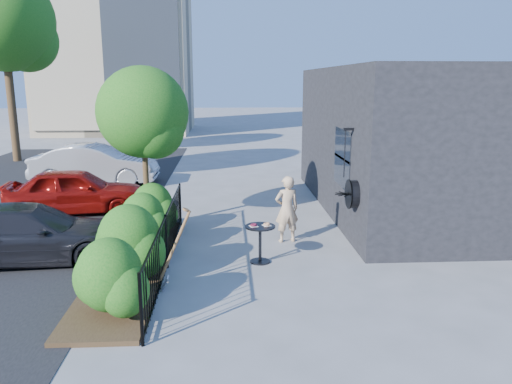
{
  "coord_description": "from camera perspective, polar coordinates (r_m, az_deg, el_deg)",
  "views": [
    {
      "loc": [
        -0.28,
        -9.44,
        3.64
      ],
      "look_at": [
        0.35,
        1.45,
        1.2
      ],
      "focal_mm": 35.0,
      "sensor_mm": 36.0,
      "label": 1
    }
  ],
  "objects": [
    {
      "name": "patio_tree",
      "position": [
        12.38,
        -12.52,
        8.26
      ],
      "size": [
        2.2,
        2.2,
        3.94
      ],
      "color": "#3F2B19",
      "rests_on": "ground"
    },
    {
      "name": "planting_bed",
      "position": [
        10.28,
        -14.0,
        -8.28
      ],
      "size": [
        1.3,
        6.0,
        0.08
      ],
      "primitive_type": "cube",
      "color": "#382616",
      "rests_on": "ground"
    },
    {
      "name": "fence",
      "position": [
        10.0,
        -10.2,
        -5.53
      ],
      "size": [
        0.05,
        6.05,
        1.1
      ],
      "color": "black",
      "rests_on": "ground"
    },
    {
      "name": "cafe_table",
      "position": [
        10.16,
        0.47,
        -5.18
      ],
      "size": [
        0.62,
        0.62,
        0.83
      ],
      "rotation": [
        0.0,
        0.0,
        0.34
      ],
      "color": "black",
      "rests_on": "ground"
    },
    {
      "name": "car_darkgrey",
      "position": [
        11.25,
        -24.52,
        -4.32
      ],
      "size": [
        4.2,
        2.07,
        1.17
      ],
      "primitive_type": "imported",
      "rotation": [
        0.0,
        0.0,
        1.68
      ],
      "color": "black",
      "rests_on": "ground"
    },
    {
      "name": "shovel",
      "position": [
        8.93,
        -9.49,
        -6.99
      ],
      "size": [
        0.61,
        0.2,
        1.54
      ],
      "color": "brown",
      "rests_on": "ground"
    },
    {
      "name": "car_silver",
      "position": [
        18.71,
        -17.89,
        3.02
      ],
      "size": [
        4.37,
        1.57,
        1.44
      ],
      "primitive_type": "imported",
      "rotation": [
        0.0,
        0.0,
        1.56
      ],
      "color": "#A7A7AB",
      "rests_on": "ground"
    },
    {
      "name": "street_tree_far",
      "position": [
        25.41,
        -26.8,
        16.47
      ],
      "size": [
        4.4,
        4.4,
        8.28
      ],
      "color": "#3F2B19",
      "rests_on": "ground"
    },
    {
      "name": "ground",
      "position": [
        10.12,
        -1.52,
        -8.48
      ],
      "size": [
        120.0,
        120.0,
        0.0
      ],
      "primitive_type": "plane",
      "color": "gray",
      "rests_on": "ground"
    },
    {
      "name": "woman",
      "position": [
        11.42,
        3.54,
        -1.97
      ],
      "size": [
        0.63,
        0.48,
        1.54
      ],
      "primitive_type": "imported",
      "rotation": [
        0.0,
        0.0,
        3.35
      ],
      "color": "tan",
      "rests_on": "ground"
    },
    {
      "name": "car_red",
      "position": [
        14.79,
        -19.94,
        0.14
      ],
      "size": [
        3.91,
        1.98,
        1.28
      ],
      "primitive_type": "imported",
      "rotation": [
        0.0,
        0.0,
        1.7
      ],
      "color": "maroon",
      "rests_on": "ground"
    },
    {
      "name": "shrubs",
      "position": [
        10.15,
        -13.54,
        -4.6
      ],
      "size": [
        1.1,
        5.6,
        1.24
      ],
      "color": "#145713",
      "rests_on": "ground"
    },
    {
      "name": "shop_building",
      "position": [
        15.17,
        19.19,
        5.71
      ],
      "size": [
        6.22,
        9.0,
        4.0
      ],
      "color": "black",
      "rests_on": "ground"
    }
  ]
}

